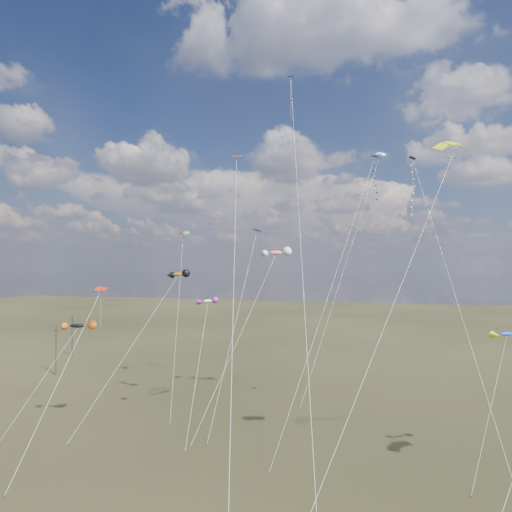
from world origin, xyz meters
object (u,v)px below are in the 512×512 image
(utility_pole_far, at_px, (72,335))
(parafoil_yellow, at_px, (451,145))
(novelty_black_orange, at_px, (78,326))
(diamond_black_high, at_px, (370,192))
(utility_pole_near, at_px, (56,350))

(utility_pole_far, height_order, parafoil_yellow, parafoil_yellow)
(novelty_black_orange, bearing_deg, parafoil_yellow, -7.76)
(diamond_black_high, height_order, parafoil_yellow, diamond_black_high)
(diamond_black_high, distance_m, parafoil_yellow, 16.75)
(parafoil_yellow, height_order, novelty_black_orange, parafoil_yellow)
(utility_pole_near, distance_m, diamond_black_high, 56.33)
(diamond_black_high, relative_size, parafoil_yellow, 1.10)
(parafoil_yellow, bearing_deg, utility_pole_near, 156.34)
(diamond_black_high, bearing_deg, utility_pole_far, 157.87)
(diamond_black_high, distance_m, novelty_black_orange, 35.91)
(utility_pole_far, distance_m, parafoil_yellow, 79.82)
(utility_pole_far, xyz_separation_m, novelty_black_orange, (27.82, -34.08, 7.13))
(utility_pole_far, distance_m, diamond_black_high, 67.26)
(novelty_black_orange, bearing_deg, utility_pole_far, 129.23)
(utility_pole_far, xyz_separation_m, diamond_black_high, (58.85, -23.92, 22.11))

